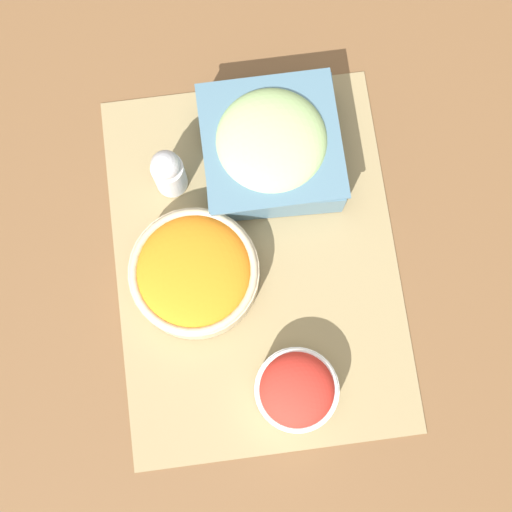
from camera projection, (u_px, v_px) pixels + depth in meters
name	position (u px, v px, depth m)	size (l,w,h in m)	color
ground_plane	(256.00, 261.00, 1.02)	(3.00, 3.00, 0.00)	brown
placemat	(256.00, 261.00, 1.02)	(0.54, 0.40, 0.00)	#937F56
carrot_bowl	(194.00, 272.00, 0.98)	(0.18, 0.18, 0.06)	#C6B28E
cucumber_bowl	(271.00, 145.00, 1.01)	(0.20, 0.20, 0.09)	slate
tomato_bowl	(296.00, 390.00, 0.95)	(0.11, 0.11, 0.07)	white
pepper_shaker	(168.00, 172.00, 0.99)	(0.05, 0.05, 0.10)	silver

